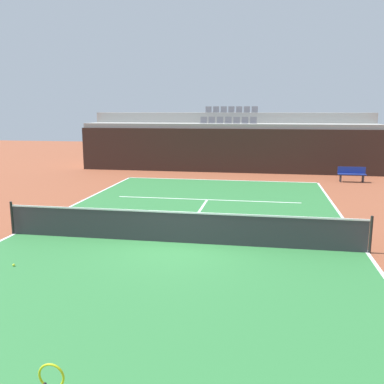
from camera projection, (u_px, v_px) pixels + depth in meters
The scene contains 15 objects.
ground_plane at pixel (179, 243), 12.88m from camera, with size 80.00×80.00×0.00m, color brown.
court_surface at pixel (179, 243), 12.88m from camera, with size 11.00×24.00×0.01m, color #2D7238.
baseline_far at pixel (220, 180), 24.44m from camera, with size 11.00×0.10×0.00m, color white.
sideline_left at pixel (15, 234), 13.79m from camera, with size 0.10×24.00×0.00m, color white.
sideline_right at pixel (367, 253), 11.97m from camera, with size 0.10×24.00×0.00m, color white.
service_line_far at pixel (207, 200), 19.07m from camera, with size 8.26×0.10×0.00m, color white.
centre_service_line at pixel (196, 217), 15.98m from camera, with size 0.10×6.40×0.00m, color white.
back_wall at pixel (226, 151), 27.30m from camera, with size 19.45×0.30×2.81m, color black.
stands_tier_lower at pixel (228, 147), 28.58m from camera, with size 19.45×2.40×3.11m, color #9E9E99.
stands_tier_upper at pixel (231, 139), 30.84m from camera, with size 19.45×2.40×3.81m, color #9E9E99.
seating_row_lower at pixel (228, 122), 28.36m from camera, with size 3.78×0.44×0.44m.
seating_row_upper at pixel (231, 111), 30.55m from camera, with size 3.78×0.44×0.44m.
tennis_net at pixel (178, 227), 12.79m from camera, with size 11.08×0.08×1.07m.
player_bench at pixel (352, 173), 23.77m from camera, with size 1.50×0.40×0.85m.
tennis_ball_0 at pixel (14, 265), 10.92m from camera, with size 0.07×0.07×0.07m, color #CCE033.
Camera 1 is at (2.51, -12.11, 3.96)m, focal length 39.66 mm.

